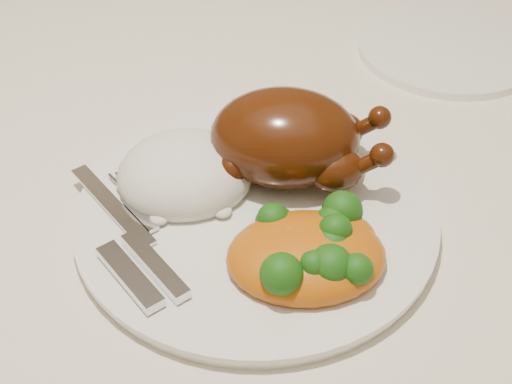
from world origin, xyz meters
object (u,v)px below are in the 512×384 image
object	(u,v)px
dining_table	(142,272)
dinner_plate	(256,215)
side_plate	(447,48)
roast_chicken	(290,138)

from	to	relation	value
dining_table	dinner_plate	size ratio (longest dim) A/B	5.16
side_plate	roast_chicken	world-z (taller)	roast_chicken
dinner_plate	roast_chicken	size ratio (longest dim) A/B	1.74
dining_table	roast_chicken	size ratio (longest dim) A/B	8.96
dinner_plate	side_plate	distance (m)	0.37
dinner_plate	roast_chicken	distance (m)	0.07
dinner_plate	dining_table	bearing A→B (deg)	146.41
dining_table	side_plate	size ratio (longest dim) A/B	7.61
dining_table	side_plate	xyz separation A→B (m)	(0.40, 0.14, 0.11)
roast_chicken	side_plate	bearing A→B (deg)	56.07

